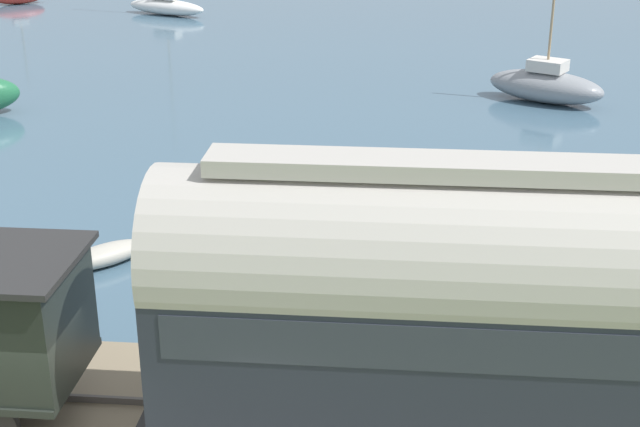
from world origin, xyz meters
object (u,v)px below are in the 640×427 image
Objects in this scene: sailboat_gray at (546,85)px; passenger_coach at (494,300)px; rowboat_near_shore at (334,241)px; rowboat_off_pier at (249,177)px; rowboat_mid_harbor at (106,255)px; sailboat_white at (166,5)px.

passenger_coach is at bearing -161.15° from sailboat_gray.
sailboat_gray reaches higher than rowboat_near_shore.
sailboat_gray is at bearing -102.82° from rowboat_off_pier.
passenger_coach is 9.21m from rowboat_near_shore.
sailboat_gray reaches higher than rowboat_off_pier.
rowboat_off_pier is (-10.39, 10.01, -0.45)m from sailboat_gray.
passenger_coach is 11.18m from rowboat_mid_harbor.
sailboat_gray is 2.96× the size of rowboat_mid_harbor.
passenger_coach is 1.13× the size of sailboat_white.
rowboat_near_shore reaches higher than rowboat_off_pier.
rowboat_mid_harbor is (-35.06, -7.41, -0.32)m from sailboat_white.
sailboat_white reaches higher than rowboat_off_pier.
sailboat_white is 30.93m from rowboat_off_pier.
rowboat_off_pier is at bearing 165.36° from sailboat_gray.
sailboat_white is at bearing 75.71° from sailboat_gray.
passenger_coach is 5.00× the size of rowboat_near_shore.
rowboat_off_pier is (-29.31, -9.87, -0.34)m from sailboat_white.
passenger_coach is at bearing 145.23° from rowboat_off_pier.
sailboat_white is at bearing -28.96° from rowboat_near_shore.
rowboat_near_shore is (-33.84, -12.72, -0.29)m from sailboat_white.
passenger_coach reaches higher than rowboat_near_shore.
rowboat_near_shore reaches higher than rowboat_mid_harbor.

